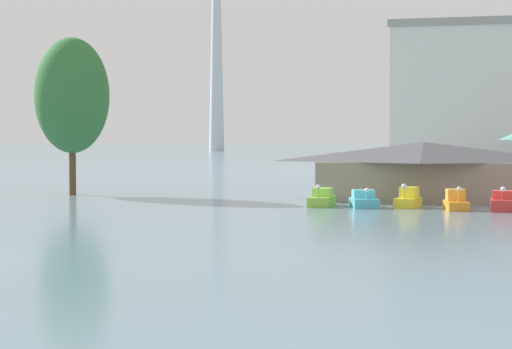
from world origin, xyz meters
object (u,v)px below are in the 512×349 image
Objects in this scene: pedal_boat_cyan at (364,200)px; pedal_boat_yellow at (408,199)px; pedal_boat_lime at (322,199)px; shoreline_tree_tall_left at (72,96)px; boathouse at (424,170)px; pedal_boat_red at (503,203)px; pedal_boat_orange at (456,202)px.

pedal_boat_yellow reaches higher than pedal_boat_cyan.
shoreline_tree_tall_left is at bearing -106.23° from pedal_boat_lime.
pedal_boat_lime is 0.18× the size of boathouse.
pedal_boat_cyan is (2.88, -0.32, -0.03)m from pedal_boat_lime.
shoreline_tree_tall_left is (-28.05, 0.00, 5.79)m from boathouse.
pedal_boat_yellow is 6.10m from pedal_boat_red.
pedal_boat_red is (2.89, -0.10, -0.00)m from pedal_boat_orange.
pedal_boat_lime is 1.02× the size of pedal_boat_cyan.
shoreline_tree_tall_left is (-21.62, 7.39, 7.57)m from pedal_boat_lime.
pedal_boat_cyan is 1.00× the size of pedal_boat_red.
pedal_boat_yellow is 7.47m from boathouse.
pedal_boat_yellow is 0.88× the size of pedal_boat_orange.
pedal_boat_red is at bearing 69.13° from pedal_boat_cyan.
shoreline_tree_tall_left reaches higher than pedal_boat_cyan.
shoreline_tree_tall_left is at bearing 179.99° from boathouse.
pedal_boat_orange is 8.88m from boathouse.
boathouse is (3.55, 7.71, 1.81)m from pedal_boat_cyan.
pedal_boat_lime is 1.11× the size of pedal_boat_yellow.
pedal_boat_cyan is 0.95× the size of pedal_boat_orange.
shoreline_tree_tall_left reaches higher than pedal_boat_lime.
pedal_boat_red is (5.98, -1.23, -0.03)m from pedal_boat_yellow.
pedal_boat_cyan is 0.23× the size of shoreline_tree_tall_left.
pedal_boat_cyan is at bearing -68.89° from pedal_boat_yellow.
pedal_boat_red is (8.86, -0.75, 0.05)m from pedal_boat_cyan.
boathouse is (6.43, 7.39, 1.79)m from pedal_boat_lime.
boathouse is at bearing -0.01° from shoreline_tree_tall_left.
pedal_boat_red reaches higher than pedal_boat_cyan.
pedal_boat_red is at bearing 87.43° from pedal_boat_lime.
pedal_boat_red is at bearing 90.14° from pedal_boat_yellow.
pedal_boat_red is at bearing -14.24° from shoreline_tree_tall_left.
pedal_boat_red is 10.14m from boathouse.
pedal_boat_lime is 1.02× the size of pedal_boat_red.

